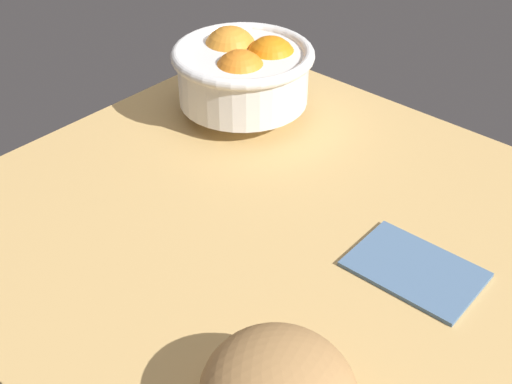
# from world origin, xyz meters

# --- Properties ---
(ground_plane) EXTENTS (0.83, 0.68, 0.03)m
(ground_plane) POSITION_xyz_m (0.00, 0.00, -0.01)
(ground_plane) COLOR tan
(fruit_bowl) EXTENTS (0.20, 0.20, 0.12)m
(fruit_bowl) POSITION_xyz_m (-0.25, 0.16, 0.07)
(fruit_bowl) COLOR white
(fruit_bowl) RESTS_ON ground
(napkin_folded) EXTENTS (0.14, 0.10, 0.01)m
(napkin_folded) POSITION_xyz_m (0.12, 0.03, 0.00)
(napkin_folded) COLOR slate
(napkin_folded) RESTS_ON ground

